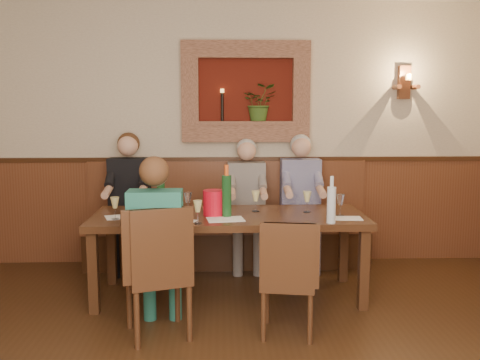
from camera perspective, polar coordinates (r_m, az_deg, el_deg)
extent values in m
cube|color=#C3B193|center=(5.80, -1.40, 4.93)|extent=(6.00, 0.04, 2.80)
cube|color=#5D311A|center=(5.89, -1.37, -3.37)|extent=(6.00, 0.04, 1.10)
cube|color=#381E0F|center=(5.80, -1.39, 2.21)|extent=(6.02, 0.06, 0.05)
cube|color=#54150C|center=(5.79, 0.59, 9.38)|extent=(1.00, 0.02, 0.70)
cube|color=#A46C53|center=(5.77, 0.62, 13.77)|extent=(1.36, 0.12, 0.18)
cube|color=#A46C53|center=(5.75, 0.61, 5.01)|extent=(1.36, 0.12, 0.18)
cube|color=#A46C53|center=(5.74, -5.35, 9.36)|extent=(0.18, 0.12, 0.70)
cube|color=#A46C53|center=(5.80, 6.53, 9.33)|extent=(0.18, 0.12, 0.70)
cube|color=#A46C53|center=(5.74, 0.61, 6.10)|extent=(1.00, 0.14, 0.04)
imported|color=#36561D|center=(5.75, 2.12, 8.24)|extent=(0.35, 0.30, 0.39)
cylinder|color=black|center=(5.73, -1.91, 7.79)|extent=(0.03, 0.03, 0.30)
cylinder|color=#FFBF59|center=(5.73, -1.91, 9.49)|extent=(0.04, 0.04, 0.04)
cube|color=#5D311A|center=(6.08, 17.09, 9.91)|extent=(0.12, 0.08, 0.35)
cylinder|color=#5D311A|center=(5.98, 16.37, 9.50)|extent=(0.05, 0.18, 0.05)
cylinder|color=#5D311A|center=(6.04, 18.20, 9.41)|extent=(0.05, 0.18, 0.05)
cylinder|color=#FFBF59|center=(5.96, 17.52, 10.42)|extent=(0.06, 0.06, 0.06)
cube|color=#351E10|center=(4.75, -1.19, -4.04)|extent=(2.40, 0.90, 0.06)
cube|color=#351E10|center=(4.60, -15.37, -9.54)|extent=(0.08, 0.08, 0.69)
cube|color=#351E10|center=(4.64, 13.06, -9.31)|extent=(0.08, 0.08, 0.69)
cube|color=#351E10|center=(5.30, -13.54, -7.16)|extent=(0.08, 0.08, 0.69)
cube|color=#351E10|center=(5.33, 10.97, -6.99)|extent=(0.08, 0.08, 0.69)
cube|color=#381E0F|center=(5.75, -1.33, -7.22)|extent=(3.00, 0.40, 0.40)
cube|color=#5D311A|center=(5.70, -1.33, -5.08)|extent=(3.00, 0.45, 0.06)
cube|color=#5D311A|center=(5.82, -1.37, -1.20)|extent=(3.00, 0.06, 0.66)
cube|color=#351E10|center=(4.15, -8.70, -13.29)|extent=(0.53, 0.53, 0.42)
cube|color=#351E10|center=(4.07, -8.78, -10.18)|extent=(0.56, 0.56, 0.05)
cube|color=#351E10|center=(3.80, -8.28, -6.93)|extent=(0.43, 0.17, 0.53)
cube|color=#351E10|center=(4.15, 5.11, -13.57)|extent=(0.43, 0.43, 0.37)
cube|color=#351E10|center=(4.08, 5.14, -10.81)|extent=(0.45, 0.45, 0.05)
cube|color=#351E10|center=(3.83, 5.07, -8.02)|extent=(0.39, 0.10, 0.47)
cube|color=black|center=(5.68, -11.79, -7.32)|extent=(0.42, 0.44, 0.45)
cube|color=black|center=(5.71, -11.70, -0.45)|extent=(0.42, 0.22, 0.55)
sphere|color=#D8A384|center=(5.63, -11.88, 3.58)|extent=(0.21, 0.21, 0.21)
sphere|color=#4C2D19|center=(5.68, -11.80, 3.82)|extent=(0.23, 0.23, 0.23)
cube|color=#585250|center=(5.62, 0.76, -7.33)|extent=(0.39, 0.41, 0.45)
cube|color=#585250|center=(5.64, 0.69, -0.69)|extent=(0.39, 0.21, 0.52)
sphere|color=#D8A384|center=(5.56, 0.71, 3.12)|extent=(0.20, 0.20, 0.20)
sphere|color=#B2B2B2|center=(5.61, 0.69, 3.35)|extent=(0.22, 0.22, 0.22)
cube|color=navy|center=(5.67, 6.59, -7.24)|extent=(0.41, 0.43, 0.45)
cube|color=navy|center=(5.70, 6.44, -0.46)|extent=(0.41, 0.22, 0.54)
sphere|color=#D8A384|center=(5.61, 6.57, 3.50)|extent=(0.21, 0.21, 0.21)
sphere|color=#B2B2B2|center=(5.66, 6.50, 3.74)|extent=(0.23, 0.23, 0.23)
cube|color=navy|center=(4.23, -8.56, -12.65)|extent=(0.39, 0.41, 0.45)
cube|color=navy|center=(3.90, -9.01, -4.80)|extent=(0.39, 0.20, 0.51)
sphere|color=#D8A384|center=(3.87, -9.06, 0.75)|extent=(0.19, 0.19, 0.19)
sphere|color=#4C2D19|center=(3.82, -9.15, 0.94)|extent=(0.21, 0.21, 0.21)
cylinder|color=red|center=(4.70, -2.78, -2.43)|extent=(0.20, 0.20, 0.22)
cylinder|color=#19471E|center=(4.62, -1.43, -1.72)|extent=(0.09, 0.09, 0.36)
cylinder|color=#FF5D1C|center=(4.59, -1.44, 1.06)|extent=(0.04, 0.04, 0.09)
cylinder|color=#19471E|center=(4.76, -8.43, -1.90)|extent=(0.09, 0.09, 0.30)
cylinder|color=#19471E|center=(4.73, -8.48, 0.40)|extent=(0.04, 0.04, 0.09)
cylinder|color=silver|center=(4.44, 9.72, -2.65)|extent=(0.08, 0.08, 0.30)
cylinder|color=silver|center=(4.40, 9.78, -0.16)|extent=(0.03, 0.03, 0.09)
cube|color=white|center=(4.75, -12.48, -3.84)|extent=(0.33, 0.28, 0.00)
cube|color=white|center=(4.53, -1.55, -4.21)|extent=(0.34, 0.26, 0.00)
cube|color=white|center=(4.66, 11.37, -4.02)|extent=(0.26, 0.19, 0.00)
cube|color=white|center=(4.48, -6.38, -4.41)|extent=(0.29, 0.25, 0.00)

